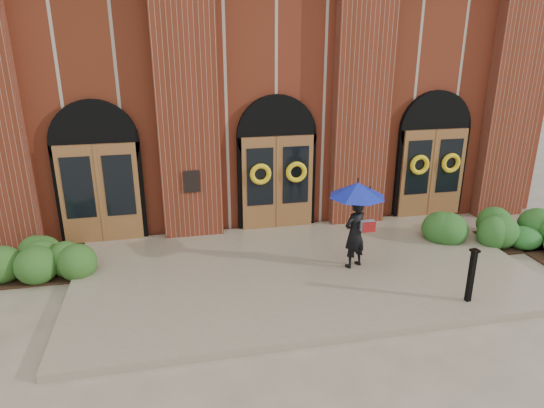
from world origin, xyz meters
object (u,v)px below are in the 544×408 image
object	(u,v)px
hedge_wall_right	(491,229)
hedge_wall_left	(67,255)
metal_post	(471,274)
man_with_umbrella	(356,209)

from	to	relation	value
hedge_wall_right	hedge_wall_left	bearing A→B (deg)	176.21
hedge_wall_left	hedge_wall_right	size ratio (longest dim) A/B	0.95
hedge_wall_right	metal_post	bearing A→B (deg)	-131.66
metal_post	hedge_wall_right	size ratio (longest dim) A/B	0.35
hedge_wall_left	man_with_umbrella	bearing A→B (deg)	-12.84
man_with_umbrella	metal_post	distance (m)	2.66
metal_post	hedge_wall_left	distance (m)	8.71
man_with_umbrella	metal_post	bearing A→B (deg)	107.12
metal_post	hedge_wall_left	bearing A→B (deg)	157.33
metal_post	hedge_wall_right	world-z (taller)	metal_post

